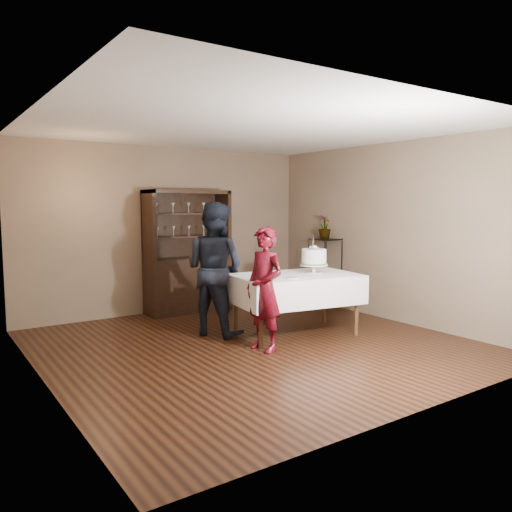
{
  "coord_description": "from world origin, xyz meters",
  "views": [
    {
      "loc": [
        -3.48,
        -5.11,
        1.78
      ],
      "look_at": [
        0.09,
        0.1,
        1.12
      ],
      "focal_mm": 35.0,
      "sensor_mm": 36.0,
      "label": 1
    }
  ],
  "objects_px": {
    "china_hutch": "(188,272)",
    "cake_table": "(296,289)",
    "potted_plant": "(325,227)",
    "plant_etagere": "(325,270)",
    "cake": "(314,258)",
    "man": "(214,269)",
    "woman": "(265,289)"
  },
  "relations": [
    {
      "from": "china_hutch",
      "to": "cake_table",
      "type": "relative_size",
      "value": 1.11
    },
    {
      "from": "potted_plant",
      "to": "plant_etagere",
      "type": "bearing_deg",
      "value": -98.66
    },
    {
      "from": "cake",
      "to": "potted_plant",
      "type": "xyz_separation_m",
      "value": [
        1.25,
        1.17,
        0.35
      ]
    },
    {
      "from": "china_hutch",
      "to": "man",
      "type": "xyz_separation_m",
      "value": [
        -0.35,
        -1.5,
        0.24
      ]
    },
    {
      "from": "china_hutch",
      "to": "cake_table",
      "type": "bearing_deg",
      "value": -76.02
    },
    {
      "from": "plant_etagere",
      "to": "cake_table",
      "type": "xyz_separation_m",
      "value": [
        -1.54,
        -1.11,
        -0.02
      ]
    },
    {
      "from": "cake_table",
      "to": "woman",
      "type": "relative_size",
      "value": 1.19
    },
    {
      "from": "man",
      "to": "china_hutch",
      "type": "bearing_deg",
      "value": -39.42
    },
    {
      "from": "china_hutch",
      "to": "man",
      "type": "bearing_deg",
      "value": -103.14
    },
    {
      "from": "cake",
      "to": "china_hutch",
      "type": "bearing_deg",
      "value": 110.83
    },
    {
      "from": "man",
      "to": "cake",
      "type": "xyz_separation_m",
      "value": [
        1.18,
        -0.69,
        0.14
      ]
    },
    {
      "from": "woman",
      "to": "man",
      "type": "bearing_deg",
      "value": 178.11
    },
    {
      "from": "china_hutch",
      "to": "potted_plant",
      "type": "distance_m",
      "value": 2.43
    },
    {
      "from": "cake_table",
      "to": "man",
      "type": "distance_m",
      "value": 1.14
    },
    {
      "from": "woman",
      "to": "cake",
      "type": "relative_size",
      "value": 2.88
    },
    {
      "from": "woman",
      "to": "potted_plant",
      "type": "height_order",
      "value": "potted_plant"
    },
    {
      "from": "china_hutch",
      "to": "plant_etagere",
      "type": "height_order",
      "value": "china_hutch"
    },
    {
      "from": "china_hutch",
      "to": "woman",
      "type": "distance_m",
      "value": 2.52
    },
    {
      "from": "cake",
      "to": "potted_plant",
      "type": "bearing_deg",
      "value": 42.98
    },
    {
      "from": "china_hutch",
      "to": "potted_plant",
      "type": "bearing_deg",
      "value": -26.13
    },
    {
      "from": "man",
      "to": "woman",
      "type": "bearing_deg",
      "value": 160.44
    },
    {
      "from": "man",
      "to": "cake",
      "type": "distance_m",
      "value": 1.38
    },
    {
      "from": "woman",
      "to": "cake",
      "type": "height_order",
      "value": "woman"
    },
    {
      "from": "plant_etagere",
      "to": "man",
      "type": "distance_m",
      "value": 2.48
    },
    {
      "from": "woman",
      "to": "man",
      "type": "height_order",
      "value": "man"
    },
    {
      "from": "china_hutch",
      "to": "cake",
      "type": "height_order",
      "value": "china_hutch"
    },
    {
      "from": "woman",
      "to": "cake",
      "type": "bearing_deg",
      "value": 98.25
    },
    {
      "from": "cake_table",
      "to": "potted_plant",
      "type": "distance_m",
      "value": 2.06
    },
    {
      "from": "cake",
      "to": "potted_plant",
      "type": "height_order",
      "value": "potted_plant"
    },
    {
      "from": "china_hutch",
      "to": "plant_etagere",
      "type": "distance_m",
      "value": 2.33
    },
    {
      "from": "cake_table",
      "to": "woman",
      "type": "xyz_separation_m",
      "value": [
        -0.77,
        -0.35,
        0.12
      ]
    },
    {
      "from": "plant_etagere",
      "to": "cake",
      "type": "xyz_separation_m",
      "value": [
        -1.25,
        -1.14,
        0.39
      ]
    }
  ]
}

